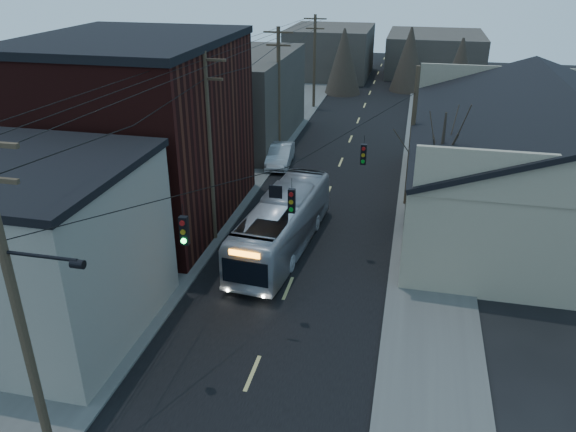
% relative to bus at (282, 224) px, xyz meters
% --- Properties ---
extents(road_surface, '(9.00, 110.00, 0.02)m').
position_rel_bus_xyz_m(road_surface, '(1.14, 12.33, -1.46)').
color(road_surface, black).
rests_on(road_surface, ground).
extents(sidewalk_left, '(4.00, 110.00, 0.12)m').
position_rel_bus_xyz_m(sidewalk_left, '(-5.36, 12.33, -1.41)').
color(sidewalk_left, '#474744').
rests_on(sidewalk_left, ground).
extents(sidewalk_right, '(4.00, 110.00, 0.12)m').
position_rel_bus_xyz_m(sidewalk_right, '(7.64, 12.33, -1.41)').
color(sidewalk_right, '#474744').
rests_on(sidewalk_right, ground).
extents(building_clapboard, '(8.00, 8.00, 7.00)m').
position_rel_bus_xyz_m(building_clapboard, '(-7.86, -8.67, 2.03)').
color(building_clapboard, gray).
rests_on(building_clapboard, ground).
extents(building_brick, '(10.00, 12.00, 10.00)m').
position_rel_bus_xyz_m(building_brick, '(-8.86, 2.33, 3.53)').
color(building_brick, black).
rests_on(building_brick, ground).
extents(building_left_far, '(9.00, 14.00, 7.00)m').
position_rel_bus_xyz_m(building_left_far, '(-8.36, 18.33, 2.03)').
color(building_left_far, '#38322D').
rests_on(building_left_far, ground).
extents(warehouse, '(16.16, 20.60, 7.73)m').
position_rel_bus_xyz_m(warehouse, '(14.14, 7.33, 1.23)').
color(warehouse, gray).
rests_on(warehouse, ground).
extents(building_far_left, '(10.00, 12.00, 6.00)m').
position_rel_bus_xyz_m(building_far_left, '(-4.86, 47.33, 1.53)').
color(building_far_left, '#38322D').
rests_on(building_far_left, ground).
extents(building_far_right, '(12.00, 14.00, 5.00)m').
position_rel_bus_xyz_m(building_far_right, '(8.14, 52.33, 1.03)').
color(building_far_right, '#38322D').
rests_on(building_far_right, ground).
extents(bare_tree, '(0.40, 0.40, 7.20)m').
position_rel_bus_xyz_m(bare_tree, '(7.64, 2.33, 2.13)').
color(bare_tree, black).
rests_on(bare_tree, ground).
extents(utility_lines, '(11.24, 45.28, 10.50)m').
position_rel_bus_xyz_m(utility_lines, '(-1.97, 6.47, 3.49)').
color(utility_lines, '#382B1E').
rests_on(utility_lines, ground).
extents(bus, '(3.36, 10.71, 2.94)m').
position_rel_bus_xyz_m(bus, '(0.00, 0.00, 0.00)').
color(bus, '#9FA2AA').
rests_on(bus, ground).
extents(parked_car, '(2.05, 4.80, 1.54)m').
position_rel_bus_xyz_m(parked_car, '(-3.16, 12.75, -0.70)').
color(parked_car, '#9EA2A6').
rests_on(parked_car, ground).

